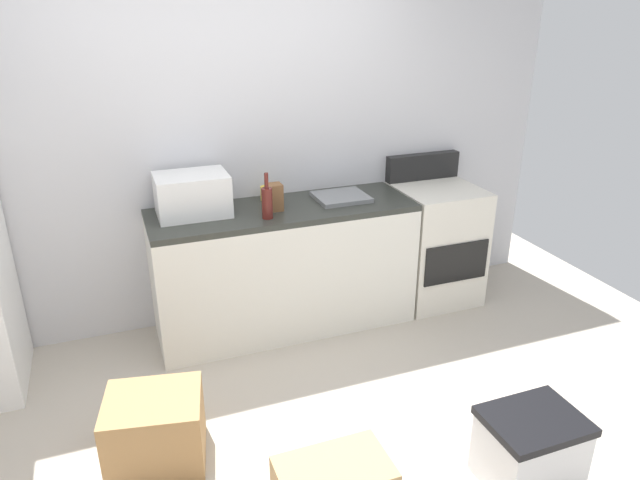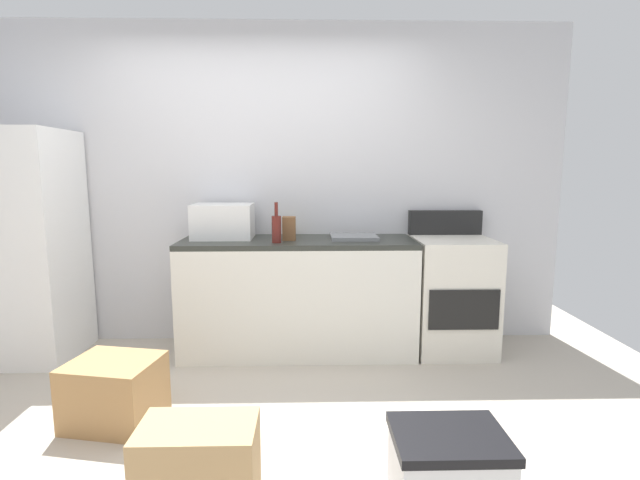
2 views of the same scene
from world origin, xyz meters
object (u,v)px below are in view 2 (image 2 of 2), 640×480
object	(u,v)px
knife_block	(289,228)
stove_oven	(451,293)
storage_bin	(448,476)
refrigerator	(26,246)
wine_bottle	(276,228)
cardboard_box_large	(115,392)
cardboard_box_small	(199,474)
coffee_mug	(291,230)
microwave	(223,221)

from	to	relation	value
knife_block	stove_oven	bearing A→B (deg)	1.46
stove_oven	storage_bin	bearing A→B (deg)	-107.03
refrigerator	wine_bottle	size ratio (longest dim) A/B	5.76
wine_bottle	knife_block	distance (m)	0.16
knife_block	storage_bin	xyz separation A→B (m)	(0.72, -1.82, -0.80)
cardboard_box_large	wine_bottle	bearing A→B (deg)	45.74
cardboard_box_small	wine_bottle	bearing A→B (deg)	82.74
refrigerator	coffee_mug	bearing A→B (deg)	6.89
microwave	wine_bottle	distance (m)	0.49
microwave	knife_block	distance (m)	0.53
wine_bottle	coffee_mug	world-z (taller)	wine_bottle
knife_block	storage_bin	bearing A→B (deg)	-68.56
cardboard_box_large	cardboard_box_small	bearing A→B (deg)	-50.08
refrigerator	storage_bin	xyz separation A→B (m)	(2.70, -1.80, -0.67)
coffee_mug	cardboard_box_small	size ratio (longest dim) A/B	0.21
stove_oven	microwave	size ratio (longest dim) A/B	2.39
refrigerator	stove_oven	world-z (taller)	refrigerator
cardboard_box_large	knife_block	bearing A→B (deg)	46.99
wine_bottle	storage_bin	size ratio (longest dim) A/B	0.65
knife_block	cardboard_box_small	size ratio (longest dim) A/B	0.38
refrigerator	storage_bin	distance (m)	3.32
refrigerator	microwave	bearing A→B (deg)	5.04
refrigerator	microwave	world-z (taller)	refrigerator
coffee_mug	cardboard_box_large	size ratio (longest dim) A/B	0.21
wine_bottle	cardboard_box_large	distance (m)	1.50
knife_block	refrigerator	bearing A→B (deg)	-179.35
microwave	cardboard_box_small	size ratio (longest dim) A/B	0.97
refrigerator	knife_block	world-z (taller)	refrigerator
storage_bin	coffee_mug	bearing A→B (deg)	109.23
microwave	cardboard_box_large	size ratio (longest dim) A/B	0.97
cardboard_box_large	microwave	bearing A→B (deg)	68.80
refrigerator	cardboard_box_large	distance (m)	1.59
wine_bottle	storage_bin	xyz separation A→B (m)	(0.80, -1.69, -0.82)
microwave	coffee_mug	bearing A→B (deg)	11.96
cardboard_box_large	storage_bin	xyz separation A→B (m)	(1.68, -0.79, 0.01)
refrigerator	microwave	xyz separation A→B (m)	(1.47, 0.13, 0.17)
microwave	coffee_mug	world-z (taller)	microwave
microwave	cardboard_box_large	distance (m)	1.49
wine_bottle	storage_bin	world-z (taller)	wine_bottle
knife_block	cardboard_box_large	distance (m)	1.62
storage_bin	cardboard_box_large	bearing A→B (deg)	154.64
stove_oven	microwave	bearing A→B (deg)	177.65
wine_bottle	storage_bin	bearing A→B (deg)	-64.56
coffee_mug	knife_block	xyz separation A→B (m)	(-0.00, -0.22, 0.04)
wine_bottle	cardboard_box_small	size ratio (longest dim) A/B	0.64
refrigerator	coffee_mug	distance (m)	2.01
wine_bottle	cardboard_box_small	world-z (taller)	wine_bottle
stove_oven	cardboard_box_small	distance (m)	2.45
wine_bottle	microwave	bearing A→B (deg)	150.86
refrigerator	wine_bottle	distance (m)	1.91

